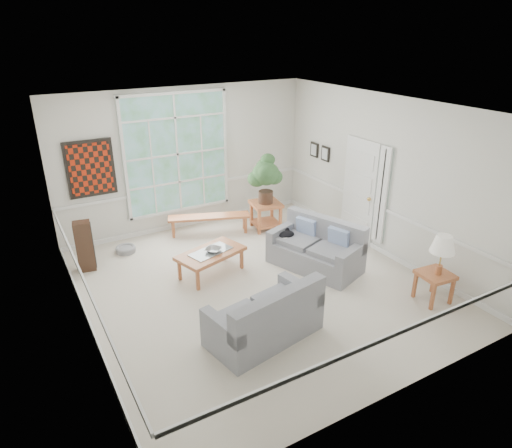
{
  "coord_description": "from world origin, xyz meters",
  "views": [
    {
      "loc": [
        -3.37,
        -5.86,
        4.11
      ],
      "look_at": [
        0.1,
        0.2,
        1.05
      ],
      "focal_mm": 32.0,
      "sensor_mm": 36.0,
      "label": 1
    }
  ],
  "objects": [
    {
      "name": "loveseat_front",
      "position": [
        -0.61,
        -1.27,
        0.43
      ],
      "size": [
        1.72,
        1.1,
        0.87
      ],
      "primitive_type": "cube",
      "rotation": [
        0.0,
        0.0,
        0.18
      ],
      "color": "gray",
      "rests_on": "floor"
    },
    {
      "name": "window_bench",
      "position": [
        0.19,
        2.36,
        0.2
      ],
      "size": [
        1.72,
        0.92,
        0.4
      ],
      "primitive_type": "cube",
      "rotation": [
        0.0,
        0.0,
        -0.36
      ],
      "color": "#AE5E35",
      "rests_on": "floor"
    },
    {
      "name": "door_sidelight",
      "position": [
        2.71,
        -0.03,
        1.15
      ],
      "size": [
        0.08,
        0.26,
        1.9
      ],
      "primitive_type": "cube",
      "color": "white",
      "rests_on": "wall_right"
    },
    {
      "name": "wall_frame_near",
      "position": [
        2.71,
        1.75,
        1.55
      ],
      "size": [
        0.04,
        0.26,
        0.32
      ],
      "primitive_type": "cube",
      "color": "black",
      "rests_on": "wall_right"
    },
    {
      "name": "floor_speaker",
      "position": [
        -2.4,
        2.02,
        0.47
      ],
      "size": [
        0.33,
        0.28,
        0.94
      ],
      "primitive_type": "cube",
      "rotation": [
        0.0,
        0.0,
        -0.17
      ],
      "color": "#372217",
      "rests_on": "floor"
    },
    {
      "name": "window_back",
      "position": [
        -0.2,
        2.96,
        1.65
      ],
      "size": [
        2.3,
        0.08,
        2.4
      ],
      "primitive_type": "cube",
      "color": "white",
      "rests_on": "wall_back"
    },
    {
      "name": "loveseat_right",
      "position": [
        1.24,
        0.03,
        0.44
      ],
      "size": [
        1.35,
        1.83,
        0.89
      ],
      "primitive_type": "cube",
      "rotation": [
        0.0,
        0.0,
        0.34
      ],
      "color": "gray",
      "rests_on": "floor"
    },
    {
      "name": "coffee_table",
      "position": [
        -0.51,
        0.75,
        0.22
      ],
      "size": [
        1.32,
        0.96,
        0.44
      ],
      "primitive_type": "cube",
      "rotation": [
        0.0,
        0.0,
        0.29
      ],
      "color": "#AE5E35",
      "rests_on": "floor"
    },
    {
      "name": "wall_frame_far",
      "position": [
        2.71,
        2.15,
        1.55
      ],
      "size": [
        0.04,
        0.26,
        0.32
      ],
      "primitive_type": "cube",
      "color": "black",
      "rests_on": "wall_right"
    },
    {
      "name": "wall_front",
      "position": [
        0.0,
        -3.0,
        1.5
      ],
      "size": [
        5.5,
        0.02,
        3.0
      ],
      "primitive_type": "cube",
      "color": "silver",
      "rests_on": "ground"
    },
    {
      "name": "side_table",
      "position": [
        2.23,
        -1.82,
        0.25
      ],
      "size": [
        0.54,
        0.54,
        0.5
      ],
      "primitive_type": "cube",
      "rotation": [
        0.0,
        0.0,
        -0.1
      ],
      "color": "#AE5E35",
      "rests_on": "floor"
    },
    {
      "name": "table_lamp",
      "position": [
        2.24,
        -1.84,
        0.83
      ],
      "size": [
        0.52,
        0.52,
        0.66
      ],
      "primitive_type": null,
      "rotation": [
        0.0,
        0.0,
        -0.49
      ],
      "color": "white",
      "rests_on": "side_table"
    },
    {
      "name": "ceiling",
      "position": [
        0.0,
        0.0,
        3.0
      ],
      "size": [
        5.5,
        6.0,
        0.02
      ],
      "primitive_type": "cube",
      "color": "white",
      "rests_on": "ground"
    },
    {
      "name": "houseplant",
      "position": [
        1.34,
        1.96,
        1.14
      ],
      "size": [
        0.82,
        0.82,
        1.06
      ],
      "primitive_type": null,
      "rotation": [
        0.0,
        0.0,
        -0.43
      ],
      "color": "#31582D",
      "rests_on": "end_table"
    },
    {
      "name": "pet_bed",
      "position": [
        -1.61,
        2.37,
        0.06
      ],
      "size": [
        0.53,
        0.53,
        0.12
      ],
      "primitive_type": "cylinder",
      "rotation": [
        0.0,
        0.0,
        0.41
      ],
      "color": "gray",
      "rests_on": "floor"
    },
    {
      "name": "wall_back",
      "position": [
        0.0,
        3.0,
        1.5
      ],
      "size": [
        5.5,
        0.02,
        3.0
      ],
      "primitive_type": "cube",
      "color": "silver",
      "rests_on": "ground"
    },
    {
      "name": "pewter_bowl",
      "position": [
        -0.46,
        0.72,
        0.48
      ],
      "size": [
        0.48,
        0.48,
        0.08
      ],
      "primitive_type": "imported",
      "rotation": [
        0.0,
        0.0,
        0.68
      ],
      "color": "gray",
      "rests_on": "coffee_table"
    },
    {
      "name": "entry_door",
      "position": [
        2.71,
        0.6,
        1.05
      ],
      "size": [
        0.08,
        0.9,
        2.1
      ],
      "primitive_type": "cube",
      "color": "white",
      "rests_on": "floor"
    },
    {
      "name": "floor",
      "position": [
        0.0,
        0.0,
        -0.01
      ],
      "size": [
        5.5,
        6.0,
        0.01
      ],
      "primitive_type": "cube",
      "color": "beige",
      "rests_on": "ground"
    },
    {
      "name": "wall_right",
      "position": [
        2.75,
        0.0,
        1.5
      ],
      "size": [
        0.02,
        6.0,
        3.0
      ],
      "primitive_type": "cube",
      "color": "silver",
      "rests_on": "ground"
    },
    {
      "name": "wall_art",
      "position": [
        -1.95,
        2.95,
        1.6
      ],
      "size": [
        0.9,
        0.06,
        1.1
      ],
      "primitive_type": "cube",
      "color": "#641A0C",
      "rests_on": "wall_back"
    },
    {
      "name": "wall_left",
      "position": [
        -2.75,
        0.0,
        1.5
      ],
      "size": [
        0.02,
        6.0,
        3.0
      ],
      "primitive_type": "cube",
      "color": "silver",
      "rests_on": "ground"
    },
    {
      "name": "end_table",
      "position": [
        1.36,
        1.97,
        0.3
      ],
      "size": [
        0.7,
        0.7,
        0.61
      ],
      "primitive_type": "cube",
      "rotation": [
        0.0,
        0.0,
        -0.16
      ],
      "color": "#AE5E35",
      "rests_on": "floor"
    },
    {
      "name": "cat",
      "position": [
        0.96,
        0.54,
        0.53
      ],
      "size": [
        0.33,
        0.24,
        0.14
      ],
      "primitive_type": "ellipsoid",
      "rotation": [
        0.0,
        0.0,
        -0.09
      ],
      "color": "black",
      "rests_on": "loveseat_right"
    }
  ]
}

